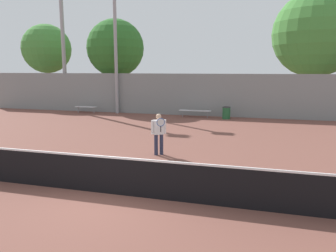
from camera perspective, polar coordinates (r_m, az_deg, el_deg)
The scene contains 12 objects.
ground_plane at distance 8.86m, azimuth -9.59°, elevation -11.60°, with size 100.00×100.00×0.00m, color brown.
tennis_net at distance 8.68m, azimuth -9.68°, elevation -8.43°, with size 12.20×0.09×1.02m.
tennis_player at distance 12.33m, azimuth -1.62°, elevation -1.01°, with size 0.54×0.52×1.58m.
bench_courtside_near at distance 22.23m, azimuth 4.71°, elevation 2.64°, with size 2.16×0.40×0.47m.
bench_courtside_far at distance 25.17m, azimuth -14.10°, elevation 3.21°, with size 1.64×0.40×0.47m.
light_pole_near_left at distance 27.49m, azimuth -17.95°, elevation 16.54°, with size 0.90×0.60×12.01m.
light_pole_far_right at distance 24.49m, azimuth -9.15°, elevation 15.08°, with size 0.90×0.60×9.15m.
trash_bin at distance 21.76m, azimuth 10.13°, elevation 2.27°, with size 0.53×0.53×0.79m.
back_fence at distance 22.80m, azimuth 6.80°, elevation 5.37°, with size 35.53×0.06×2.91m.
tree_green_tall at distance 31.83m, azimuth -20.38°, elevation 12.46°, with size 4.29×4.29×7.15m.
tree_green_broad at distance 26.85m, azimuth 24.39°, elevation 14.38°, with size 6.20×6.20×8.83m.
tree_dark_dense at distance 27.13m, azimuth -9.13°, elevation 13.20°, with size 4.54×4.54×7.14m.
Camera 1 is at (3.62, -7.41, 3.22)m, focal length 35.00 mm.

